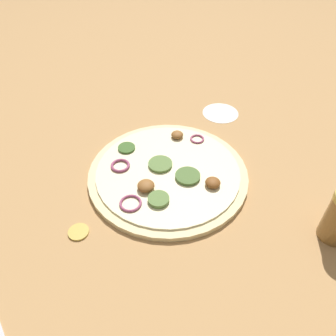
% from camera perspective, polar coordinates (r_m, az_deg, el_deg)
% --- Properties ---
extents(ground_plane, '(3.00, 3.00, 0.00)m').
position_cam_1_polar(ground_plane, '(0.65, -0.00, -1.31)').
color(ground_plane, tan).
extents(pizza, '(0.31, 0.31, 0.03)m').
position_cam_1_polar(pizza, '(0.64, -0.05, -0.87)').
color(pizza, beige).
rests_on(pizza, ground_plane).
extents(loose_cap, '(0.04, 0.04, 0.01)m').
position_cam_1_polar(loose_cap, '(0.58, -15.35, -10.58)').
color(loose_cap, gold).
rests_on(loose_cap, ground_plane).
extents(flour_patch, '(0.09, 0.09, 0.00)m').
position_cam_1_polar(flour_patch, '(0.83, 9.12, 9.45)').
color(flour_patch, white).
rests_on(flour_patch, ground_plane).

